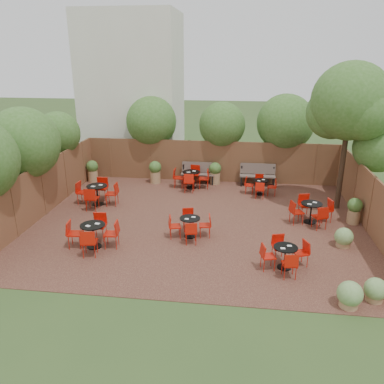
# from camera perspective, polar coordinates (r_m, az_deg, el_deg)

# --- Properties ---
(ground) EXTENTS (80.00, 80.00, 0.00)m
(ground) POSITION_cam_1_polar(r_m,az_deg,el_deg) (14.56, 0.94, -4.42)
(ground) COLOR #354F23
(ground) RESTS_ON ground
(courtyard_paving) EXTENTS (12.00, 10.00, 0.02)m
(courtyard_paving) POSITION_cam_1_polar(r_m,az_deg,el_deg) (14.56, 0.94, -4.38)
(courtyard_paving) COLOR #3C1E18
(courtyard_paving) RESTS_ON ground
(fence_back) EXTENTS (12.00, 0.08, 2.00)m
(fence_back) POSITION_cam_1_polar(r_m,az_deg,el_deg) (18.93, 2.67, 4.48)
(fence_back) COLOR #51361E
(fence_back) RESTS_ON ground
(fence_left) EXTENTS (0.08, 10.00, 2.00)m
(fence_left) POSITION_cam_1_polar(r_m,az_deg,el_deg) (15.96, -20.97, 0.28)
(fence_left) COLOR #51361E
(fence_left) RESTS_ON ground
(fence_right) EXTENTS (0.08, 10.00, 2.00)m
(fence_right) POSITION_cam_1_polar(r_m,az_deg,el_deg) (14.82, 24.70, -1.69)
(fence_right) COLOR #51361E
(fence_right) RESTS_ON ground
(neighbour_building) EXTENTS (5.00, 4.00, 8.00)m
(neighbour_building) POSITION_cam_1_polar(r_m,az_deg,el_deg) (22.13, -8.58, 14.37)
(neighbour_building) COLOR silver
(neighbour_building) RESTS_ON ground
(overhang_foliage) EXTENTS (15.57, 10.99, 2.71)m
(overhang_foliage) POSITION_cam_1_polar(r_m,az_deg,el_deg) (16.54, -6.04, 8.40)
(overhang_foliage) COLOR #345D1E
(overhang_foliage) RESTS_ON ground
(courtyard_tree) EXTENTS (2.97, 2.91, 5.69)m
(courtyard_tree) POSITION_cam_1_polar(r_m,az_deg,el_deg) (15.92, 22.04, 11.56)
(courtyard_tree) COLOR black
(courtyard_tree) RESTS_ON courtyard_paving
(park_bench_left) EXTENTS (1.62, 0.56, 0.99)m
(park_bench_left) POSITION_cam_1_polar(r_m,az_deg,el_deg) (18.76, 0.90, 2.86)
(park_bench_left) COLOR brown
(park_bench_left) RESTS_ON courtyard_paving
(park_bench_right) EXTENTS (1.65, 0.54, 1.02)m
(park_bench_right) POSITION_cam_1_polar(r_m,az_deg,el_deg) (18.67, 9.54, 2.55)
(park_bench_right) COLOR brown
(park_bench_right) RESTS_ON courtyard_paving
(bistro_tables) EXTENTS (10.06, 8.32, 0.95)m
(bistro_tables) POSITION_cam_1_polar(r_m,az_deg,el_deg) (14.80, -0.13, -2.08)
(bistro_tables) COLOR black
(bistro_tables) RESTS_ON courtyard_paving
(planters) EXTENTS (11.85, 4.53, 1.07)m
(planters) POSITION_cam_1_polar(r_m,az_deg,el_deg) (17.80, -0.68, 2.11)
(planters) COLOR #96724B
(planters) RESTS_ON courtyard_paving
(low_shrubs) EXTENTS (1.31, 3.90, 0.68)m
(low_shrubs) POSITION_cam_1_polar(r_m,az_deg,el_deg) (11.66, 22.62, -10.72)
(low_shrubs) COLOR #96724B
(low_shrubs) RESTS_ON courtyard_paving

